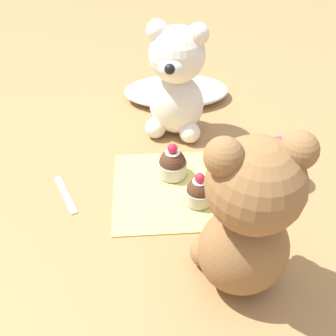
% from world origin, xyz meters
% --- Properties ---
extents(ground_plane, '(4.00, 4.00, 0.00)m').
position_xyz_m(ground_plane, '(0.00, 0.00, 0.00)').
color(ground_plane, '#9E7042').
extents(knitted_placemat, '(0.21, 0.22, 0.01)m').
position_xyz_m(knitted_placemat, '(0.00, 0.00, 0.00)').
color(knitted_placemat, '#E0D166').
rests_on(knitted_placemat, ground_plane).
extents(tulle_cloth, '(0.27, 0.16, 0.04)m').
position_xyz_m(tulle_cloth, '(0.05, 0.35, 0.02)').
color(tulle_cloth, white).
rests_on(tulle_cloth, ground_plane).
extents(teddy_bear_cream, '(0.15, 0.15, 0.25)m').
position_xyz_m(teddy_bear_cream, '(0.03, 0.20, 0.13)').
color(teddy_bear_cream, silver).
rests_on(teddy_bear_cream, ground_plane).
extents(teddy_bear_tan, '(0.14, 0.15, 0.27)m').
position_xyz_m(teddy_bear_tan, '(0.09, -0.21, 0.13)').
color(teddy_bear_tan, olive).
rests_on(teddy_bear_tan, ground_plane).
extents(cupcake_near_cream_bear, '(0.06, 0.06, 0.07)m').
position_xyz_m(cupcake_near_cream_bear, '(0.01, 0.04, 0.03)').
color(cupcake_near_cream_bear, '#B2ADA3').
rests_on(cupcake_near_cream_bear, knitted_placemat).
extents(cupcake_near_tan_bear, '(0.05, 0.05, 0.07)m').
position_xyz_m(cupcake_near_tan_bear, '(0.05, -0.04, 0.03)').
color(cupcake_near_tan_bear, '#B2ADA3').
rests_on(cupcake_near_tan_bear, knitted_placemat).
extents(juice_glass, '(0.06, 0.06, 0.09)m').
position_xyz_m(juice_glass, '(0.21, 0.02, 0.04)').
color(juice_glass, '#DB3356').
rests_on(juice_glass, ground_plane).
extents(teaspoon, '(0.06, 0.11, 0.01)m').
position_xyz_m(teaspoon, '(-0.20, -0.00, 0.00)').
color(teaspoon, silver).
rests_on(teaspoon, ground_plane).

